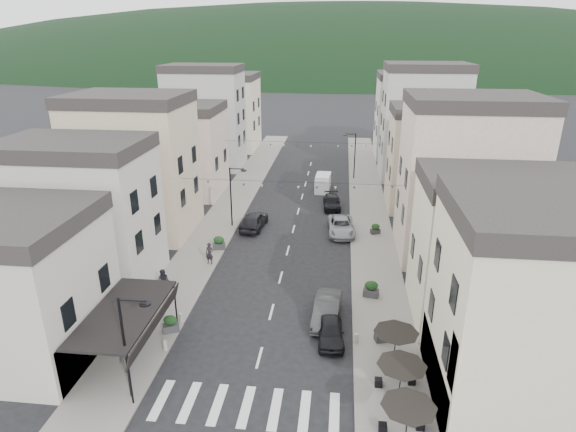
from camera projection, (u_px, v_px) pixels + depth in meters
name	position (u px, v px, depth m)	size (l,w,h in m)	color
sidewalk_left	(232.00, 205.00, 53.23)	(4.00, 76.00, 0.12)	slate
sidewalk_right	(368.00, 210.00, 51.67)	(4.00, 76.00, 0.12)	slate
hill_backdrop	(338.00, 63.00, 301.27)	(640.00, 360.00, 70.00)	black
bistro_building	(547.00, 319.00, 23.18)	(10.00, 8.00, 10.00)	beige
boutique_awning	(128.00, 314.00, 27.05)	(3.77, 7.50, 3.28)	black
buildings_row_left	(182.00, 139.00, 57.14)	(10.20, 54.16, 14.00)	#B8B4A9
buildings_row_right	(434.00, 145.00, 52.97)	(10.20, 54.16, 14.50)	beige
cafe_terrace	(401.00, 370.00, 23.72)	(2.50, 8.10, 2.53)	black
streetlamp_left_near	(129.00, 338.00, 23.91)	(1.70, 0.56, 6.00)	black
streetlamp_left_far	(233.00, 191.00, 46.19)	(1.70, 0.56, 6.00)	black
streetlamp_right_far	(353.00, 151.00, 61.68)	(1.70, 0.56, 6.00)	black
bollards	(258.00, 357.00, 27.72)	(11.66, 10.26, 0.60)	gray
bunting_near	(289.00, 186.00, 41.17)	(19.00, 0.28, 0.62)	black
bunting_far	(304.00, 145.00, 56.02)	(19.00, 0.28, 0.62)	black
parked_car_a	(330.00, 331.00, 29.75)	(1.58, 3.94, 1.34)	black
parked_car_b	(327.00, 310.00, 31.80)	(1.64, 4.70, 1.55)	#303032
parked_car_c	(341.00, 226.00, 45.66)	(2.42, 5.25, 1.46)	gray
parked_car_d	(332.00, 202.00, 52.31)	(1.81, 4.45, 1.29)	black
parked_car_e	(254.00, 220.00, 46.78)	(1.96, 4.87, 1.66)	black
delivery_van	(323.00, 182.00, 58.16)	(1.83, 4.31, 2.04)	white
pedestrian_a	(209.00, 253.00, 39.30)	(0.66, 0.44, 1.82)	black
pedestrian_b	(164.00, 282.00, 34.77)	(0.92, 0.72, 1.90)	#241F2A
planter_la	(171.00, 324.00, 30.45)	(1.15, 0.93, 1.14)	#323235
planter_lb	(219.00, 243.00, 42.09)	(1.18, 0.81, 1.20)	#2F3032
planter_ra	(384.00, 332.00, 29.52)	(1.17, 0.83, 1.18)	#2D2D2F
planter_rb	(371.00, 289.00, 34.50)	(1.19, 0.80, 1.23)	#333336
planter_rc	(375.00, 229.00, 45.37)	(1.00, 0.79, 0.99)	#2A2A2C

